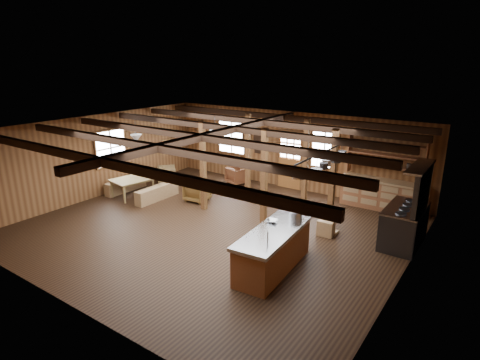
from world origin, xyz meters
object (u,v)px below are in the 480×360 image
(kitchen_island, at_px, (273,250))
(armchair_c, at_px, (167,174))
(armchair_a, at_px, (197,191))
(armchair_b, at_px, (237,175))
(dining_table, at_px, (140,186))
(commercial_range, at_px, (406,220))

(kitchen_island, height_order, armchair_c, kitchen_island)
(kitchen_island, relative_size, armchair_a, 3.49)
(kitchen_island, relative_size, armchair_b, 3.63)
(armchair_a, bearing_deg, armchair_b, -97.12)
(dining_table, xyz_separation_m, armchair_b, (2.02, 3.03, 0.00))
(kitchen_island, bearing_deg, commercial_range, 49.83)
(kitchen_island, distance_m, dining_table, 6.64)
(armchair_b, xyz_separation_m, armchair_c, (-2.32, -1.41, -0.01))
(dining_table, distance_m, armchair_b, 3.64)
(armchair_a, height_order, armchair_b, armchair_a)
(armchair_b, bearing_deg, kitchen_island, 151.47)
(commercial_range, relative_size, armchair_b, 3.02)
(armchair_c, bearing_deg, commercial_range, -139.03)
(kitchen_island, bearing_deg, armchair_a, 145.91)
(armchair_a, bearing_deg, commercial_range, 177.17)
(kitchen_island, xyz_separation_m, armchair_a, (-4.37, 2.49, -0.14))
(armchair_a, distance_m, armchair_c, 2.50)
(dining_table, relative_size, armchair_c, 2.64)
(commercial_range, xyz_separation_m, armchair_a, (-6.52, -0.49, -0.34))
(armchair_b, bearing_deg, commercial_range, -176.45)
(dining_table, height_order, armchair_a, armchair_a)
(commercial_range, bearing_deg, dining_table, -172.07)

